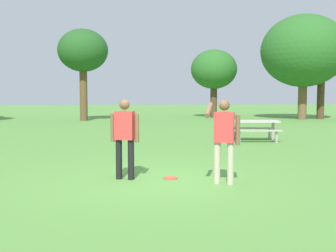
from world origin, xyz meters
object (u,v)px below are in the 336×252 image
at_px(tree_back_right, 322,59).
at_px(tree_slender_mid, 214,70).
at_px(tree_back_left, 304,51).
at_px(picnic_table_near, 255,126).
at_px(frisbee, 170,178).
at_px(person_thrower, 224,135).
at_px(person_catcher, 125,134).
at_px(tree_far_right, 83,52).

bearing_deg(tree_back_right, tree_slender_mid, 162.61).
distance_m(tree_back_left, tree_back_right, 1.56).
height_order(picnic_table_near, tree_back_right, tree_back_right).
bearing_deg(tree_slender_mid, frisbee, -102.31).
distance_m(person_thrower, picnic_table_near, 7.71).
distance_m(person_thrower, tree_back_right, 23.38).
xyz_separation_m(person_catcher, picnic_table_near, (4.57, 6.64, -0.38)).
relative_size(person_catcher, tree_slender_mid, 0.33).
relative_size(frisbee, tree_slender_mid, 0.06).
distance_m(tree_far_right, tree_back_left, 14.82).
xyz_separation_m(person_thrower, tree_back_right, (10.96, 20.40, 3.21)).
distance_m(person_thrower, tree_slender_mid, 23.10).
bearing_deg(tree_far_right, tree_slender_mid, 18.68).
bearing_deg(picnic_table_near, person_thrower, -110.06).
bearing_deg(tree_far_right, person_thrower, -74.85).
relative_size(person_thrower, picnic_table_near, 0.90).
bearing_deg(person_thrower, tree_back_left, 64.61).
distance_m(picnic_table_near, tree_far_right, 15.17).
height_order(frisbee, tree_back_right, tree_back_right).
xyz_separation_m(picnic_table_near, tree_back_right, (8.32, 13.16, 3.61)).
distance_m(person_thrower, tree_far_right, 20.56).
relative_size(picnic_table_near, tree_back_right, 0.32).
height_order(frisbee, tree_back_left, tree_back_left).
height_order(tree_far_right, tree_back_left, tree_back_left).
bearing_deg(frisbee, tree_back_left, 61.63).
xyz_separation_m(person_catcher, tree_back_right, (12.89, 19.80, 3.23)).
relative_size(person_catcher, picnic_table_near, 0.90).
distance_m(person_catcher, tree_back_left, 22.88).
relative_size(tree_far_right, tree_back_left, 0.83).
bearing_deg(frisbee, tree_back_right, 58.89).
bearing_deg(picnic_table_near, tree_far_right, 122.79).
xyz_separation_m(tree_far_right, tree_back_left, (14.81, 0.51, 0.18)).
distance_m(frisbee, picnic_table_near, 7.59).
height_order(picnic_table_near, tree_back_left, tree_back_left).
relative_size(person_thrower, tree_back_right, 0.29).
distance_m(tree_slender_mid, tree_back_right, 7.52).
xyz_separation_m(picnic_table_near, tree_far_right, (-7.94, 12.32, 3.91)).
xyz_separation_m(person_thrower, tree_slender_mid, (3.82, 22.64, 2.56)).
bearing_deg(tree_slender_mid, tree_back_left, -24.30).
bearing_deg(tree_back_left, person_thrower, -115.39).
height_order(person_thrower, tree_back_right, tree_back_right).
xyz_separation_m(person_thrower, frisbee, (-0.99, 0.59, -0.95)).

